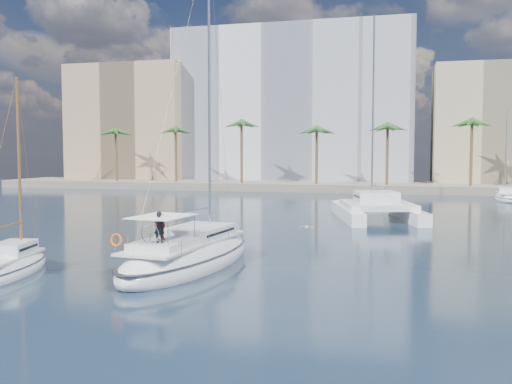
# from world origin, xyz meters

# --- Properties ---
(ground) EXTENTS (160.00, 160.00, 0.00)m
(ground) POSITION_xyz_m (0.00, 0.00, 0.00)
(ground) COLOR black
(ground) RESTS_ON ground
(quay) EXTENTS (120.00, 14.00, 1.20)m
(quay) POSITION_xyz_m (0.00, 61.00, 0.60)
(quay) COLOR gray
(quay) RESTS_ON ground
(building_modern) EXTENTS (42.00, 16.00, 28.00)m
(building_modern) POSITION_xyz_m (-12.00, 73.00, 14.00)
(building_modern) COLOR white
(building_modern) RESTS_ON ground
(building_tan_left) EXTENTS (22.00, 14.00, 22.00)m
(building_tan_left) POSITION_xyz_m (-42.00, 69.00, 11.00)
(building_tan_left) COLOR tan
(building_tan_left) RESTS_ON ground
(building_beige) EXTENTS (20.00, 14.00, 20.00)m
(building_beige) POSITION_xyz_m (22.00, 70.00, 10.00)
(building_beige) COLOR beige
(building_beige) RESTS_ON ground
(palm_left) EXTENTS (3.60, 3.60, 12.30)m
(palm_left) POSITION_xyz_m (-34.00, 57.00, 10.28)
(palm_left) COLOR brown
(palm_left) RESTS_ON ground
(palm_centre) EXTENTS (3.60, 3.60, 12.30)m
(palm_centre) POSITION_xyz_m (0.00, 57.00, 10.28)
(palm_centre) COLOR brown
(palm_centre) RESTS_ON ground
(main_sloop) EXTENTS (5.32, 12.99, 18.75)m
(main_sloop) POSITION_xyz_m (-3.45, -2.29, 0.55)
(main_sloop) COLOR white
(main_sloop) RESTS_ON ground
(small_sloop) EXTENTS (3.70, 7.59, 10.47)m
(small_sloop) POSITION_xyz_m (-11.34, -6.44, 0.40)
(small_sloop) COLOR white
(small_sloop) RESTS_ON ground
(catamaran) EXTENTS (9.47, 14.15, 18.77)m
(catamaran) POSITION_xyz_m (5.10, 22.45, 1.17)
(catamaran) COLOR white
(catamaran) RESTS_ON ground
(seagull) EXTENTS (1.04, 0.45, 0.19)m
(seagull) POSITION_xyz_m (1.29, 6.93, 1.10)
(seagull) COLOR silver
(seagull) RESTS_ON ground
(moored_yacht_a) EXTENTS (3.37, 9.52, 11.90)m
(moored_yacht_a) POSITION_xyz_m (20.00, 47.00, 0.00)
(moored_yacht_a) COLOR white
(moored_yacht_a) RESTS_ON ground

